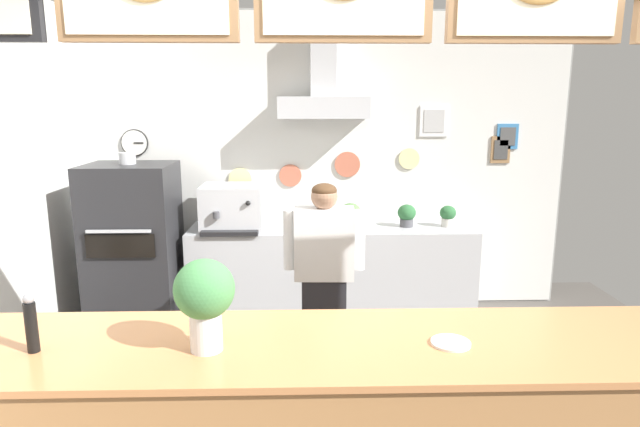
# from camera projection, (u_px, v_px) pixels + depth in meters

# --- Properties ---
(back_wall_assembly) EXTENTS (4.82, 3.02, 2.91)m
(back_wall_assembly) POSITION_uv_depth(u_px,v_px,m) (323.00, 155.00, 5.15)
(back_wall_assembly) COLOR gray
(back_wall_assembly) RESTS_ON ground_plane
(back_prep_counter) EXTENTS (2.68, 0.62, 0.90)m
(back_prep_counter) POSITION_uv_depth(u_px,v_px,m) (332.00, 273.00, 5.17)
(back_prep_counter) COLOR #B7BABF
(back_prep_counter) RESTS_ON ground_plane
(pizza_oven) EXTENTS (0.76, 0.69, 1.63)m
(pizza_oven) POSITION_uv_depth(u_px,v_px,m) (134.00, 249.00, 4.81)
(pizza_oven) COLOR #232326
(pizza_oven) RESTS_ON ground_plane
(shop_worker) EXTENTS (0.58, 0.23, 1.51)m
(shop_worker) POSITION_uv_depth(u_px,v_px,m) (324.00, 280.00, 3.87)
(shop_worker) COLOR #232328
(shop_worker) RESTS_ON ground_plane
(espresso_machine) EXTENTS (0.56, 0.56, 0.41)m
(espresso_machine) POSITION_uv_depth(u_px,v_px,m) (233.00, 207.00, 4.99)
(espresso_machine) COLOR silver
(espresso_machine) RESTS_ON back_prep_counter
(potted_oregano) EXTENTS (0.21, 0.21, 0.23)m
(potted_oregano) POSITION_uv_depth(u_px,v_px,m) (350.00, 214.00, 5.07)
(potted_oregano) COLOR #9E563D
(potted_oregano) RESTS_ON back_prep_counter
(potted_basil) EXTENTS (0.15, 0.15, 0.20)m
(potted_basil) POSITION_uv_depth(u_px,v_px,m) (448.00, 215.00, 5.08)
(potted_basil) COLOR beige
(potted_basil) RESTS_ON back_prep_counter
(potted_rosemary) EXTENTS (0.19, 0.19, 0.23)m
(potted_rosemary) POSITION_uv_depth(u_px,v_px,m) (321.00, 215.00, 5.04)
(potted_rosemary) COLOR #4C4C51
(potted_rosemary) RESTS_ON back_prep_counter
(potted_sage) EXTENTS (0.17, 0.17, 0.21)m
(potted_sage) POSITION_uv_depth(u_px,v_px,m) (407.00, 215.00, 5.07)
(potted_sage) COLOR #4C4C51
(potted_sage) RESTS_ON back_prep_counter
(condiment_plate) EXTENTS (0.17, 0.17, 0.01)m
(condiment_plate) POSITION_uv_depth(u_px,v_px,m) (451.00, 343.00, 2.33)
(condiment_plate) COLOR white
(condiment_plate) RESTS_ON service_counter
(pepper_grinder) EXTENTS (0.05, 0.05, 0.26)m
(pepper_grinder) POSITION_uv_depth(u_px,v_px,m) (31.00, 323.00, 2.23)
(pepper_grinder) COLOR black
(pepper_grinder) RESTS_ON service_counter
(basil_vase) EXTENTS (0.25, 0.25, 0.40)m
(basil_vase) POSITION_uv_depth(u_px,v_px,m) (205.00, 298.00, 2.23)
(basil_vase) COLOR silver
(basil_vase) RESTS_ON service_counter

